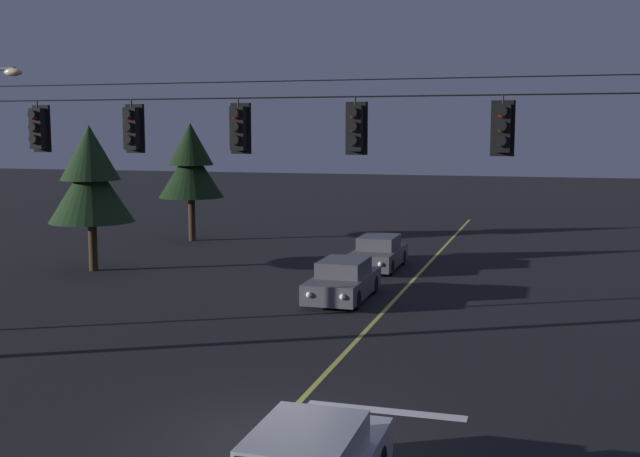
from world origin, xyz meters
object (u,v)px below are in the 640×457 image
(car_oncoming_lead, at_px, (343,281))
(car_oncoming_trailing, at_px, (378,253))
(traffic_light_left_inner, at_px, (132,128))
(tree_verge_near, at_px, (91,179))
(tree_verge_far, at_px, (191,164))
(traffic_light_right_inner, at_px, (355,128))
(traffic_light_rightmost, at_px, (502,128))
(traffic_light_leftmost, at_px, (38,128))
(traffic_light_centre, at_px, (238,128))

(car_oncoming_lead, xyz_separation_m, car_oncoming_trailing, (-0.13, 6.39, 0.00))
(traffic_light_left_inner, relative_size, tree_verge_near, 0.20)
(tree_verge_near, height_order, tree_verge_far, tree_verge_far)
(traffic_light_right_inner, relative_size, tree_verge_far, 0.20)
(traffic_light_left_inner, xyz_separation_m, traffic_light_right_inner, (5.26, 0.00, 0.00))
(traffic_light_rightmost, distance_m, tree_verge_near, 21.36)
(car_oncoming_lead, xyz_separation_m, tree_verge_far, (-11.49, 12.00, 3.43))
(car_oncoming_trailing, bearing_deg, traffic_light_leftmost, -106.62)
(traffic_light_leftmost, distance_m, traffic_light_rightmost, 10.80)
(traffic_light_left_inner, height_order, traffic_light_centre, same)
(traffic_light_left_inner, xyz_separation_m, car_oncoming_trailing, (2.33, 16.19, -5.23))
(traffic_light_centre, distance_m, tree_verge_far, 24.79)
(traffic_light_right_inner, xyz_separation_m, tree_verge_near, (-14.30, 12.33, -2.02))
(traffic_light_leftmost, height_order, car_oncoming_lead, traffic_light_leftmost)
(traffic_light_rightmost, bearing_deg, car_oncoming_trailing, 110.23)
(traffic_light_centre, bearing_deg, tree_verge_near, 133.39)
(tree_verge_near, bearing_deg, traffic_light_rightmost, -35.44)
(car_oncoming_trailing, bearing_deg, traffic_light_rightmost, -69.77)
(car_oncoming_lead, relative_size, car_oncoming_trailing, 1.00)
(traffic_light_leftmost, bearing_deg, traffic_light_rightmost, 0.00)
(traffic_light_leftmost, bearing_deg, tree_verge_near, 117.88)
(traffic_light_right_inner, distance_m, tree_verge_near, 18.99)
(traffic_light_leftmost, bearing_deg, traffic_light_centre, 0.00)
(traffic_light_left_inner, distance_m, car_oncoming_trailing, 17.18)
(traffic_light_left_inner, xyz_separation_m, car_oncoming_lead, (2.45, 9.80, -5.23))
(traffic_light_left_inner, bearing_deg, car_oncoming_trailing, 81.83)
(car_oncoming_trailing, bearing_deg, tree_verge_far, 153.70)
(traffic_light_rightmost, bearing_deg, traffic_light_centre, 180.00)
(traffic_light_right_inner, xyz_separation_m, car_oncoming_lead, (-2.81, 9.80, -5.23))
(traffic_light_rightmost, bearing_deg, traffic_light_right_inner, 180.00)
(tree_verge_near, bearing_deg, traffic_light_left_inner, -53.78)
(traffic_light_leftmost, distance_m, car_oncoming_lead, 12.17)
(traffic_light_left_inner, height_order, traffic_light_right_inner, same)
(tree_verge_far, bearing_deg, traffic_light_centre, -61.87)
(traffic_light_leftmost, distance_m, tree_verge_near, 14.09)
(traffic_light_left_inner, bearing_deg, car_oncoming_lead, 75.95)
(traffic_light_centre, bearing_deg, traffic_light_left_inner, 180.00)
(tree_verge_far, bearing_deg, traffic_light_rightmost, -51.53)
(car_oncoming_lead, height_order, tree_verge_near, tree_verge_near)
(traffic_light_right_inner, bearing_deg, traffic_light_left_inner, 180.00)
(traffic_light_leftmost, bearing_deg, tree_verge_far, 106.66)
(traffic_light_rightmost, distance_m, tree_verge_far, 27.91)
(traffic_light_leftmost, distance_m, traffic_light_left_inner, 2.51)
(traffic_light_left_inner, distance_m, traffic_light_centre, 2.63)
(traffic_light_rightmost, height_order, tree_verge_near, traffic_light_rightmost)
(traffic_light_left_inner, height_order, car_oncoming_lead, traffic_light_left_inner)
(car_oncoming_trailing, relative_size, tree_verge_near, 0.73)
(car_oncoming_trailing, xyz_separation_m, tree_verge_near, (-11.36, -3.86, 3.21))
(traffic_light_right_inner, distance_m, car_oncoming_trailing, 17.27)
(car_oncoming_lead, xyz_separation_m, tree_verge_near, (-11.48, 2.53, 3.21))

